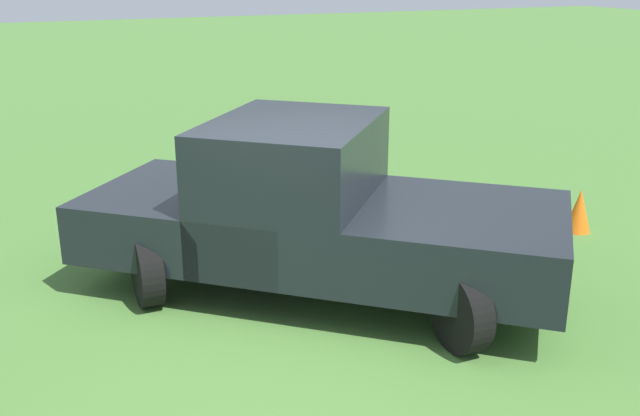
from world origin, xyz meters
TOP-DOWN VIEW (x-y plane):
  - ground_plane at (0.00, 0.00)m, footprint 80.00×80.00m
  - pickup_truck at (0.95, -0.59)m, footprint 4.60×4.90m
  - traffic_cone at (1.18, -4.38)m, footprint 0.32×0.32m

SIDE VIEW (x-z plane):
  - ground_plane at x=0.00m, z-range 0.00..0.00m
  - traffic_cone at x=1.18m, z-range 0.00..0.55m
  - pickup_truck at x=0.95m, z-range 0.02..1.80m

